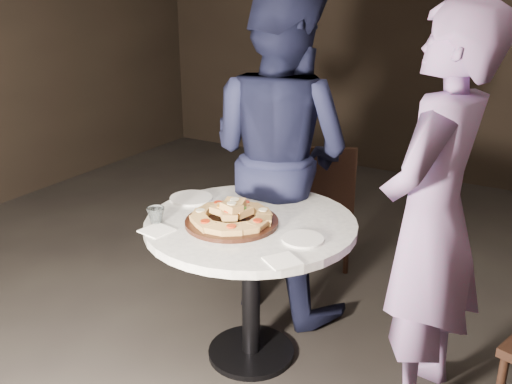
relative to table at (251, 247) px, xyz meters
The scene contains 12 objects.
floor 0.64m from the table, 103.01° to the right, with size 7.00×7.00×0.00m, color black.
table is the anchor object (origin of this frame).
serving_board 0.18m from the table, 125.08° to the right, with size 0.44×0.44×0.02m, color black.
focaccia_pile 0.22m from the table, 124.41° to the right, with size 0.40×0.40×0.11m.
plate_left 0.45m from the table, 168.84° to the left, with size 0.22×0.22×0.01m, color white.
plate_right 0.35m from the table, 13.01° to the right, with size 0.19×0.19×0.01m, color white.
water_glass 0.49m from the table, 145.34° to the right, with size 0.09×0.09×0.08m, color silver.
napkin_near 0.47m from the table, 133.41° to the right, with size 0.13×0.13×0.01m, color white.
napkin_far 0.47m from the table, 42.12° to the right, with size 0.13×0.13×0.01m, color white.
chair_far 1.11m from the table, 95.73° to the left, with size 0.55×0.56×0.88m.
diner_navy 0.66m from the table, 104.67° to the left, with size 0.90×0.70×1.86m, color black.
diner_teal 0.87m from the table, ahead, with size 0.66×0.43×1.80m, color #7D649B.
Camera 1 is at (1.33, -2.04, 1.85)m, focal length 40.00 mm.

